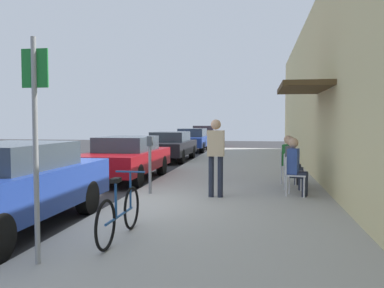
{
  "coord_description": "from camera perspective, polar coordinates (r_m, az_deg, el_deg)",
  "views": [
    {
      "loc": [
        2.92,
        -7.56,
        1.76
      ],
      "look_at": [
        0.4,
        7.31,
        0.93
      ],
      "focal_mm": 37.28,
      "sensor_mm": 36.0,
      "label": 1
    }
  ],
  "objects": [
    {
      "name": "street_sign",
      "position": [
        4.88,
        -21.49,
        1.53
      ],
      "size": [
        0.32,
        0.06,
        2.6
      ],
      "color": "gray",
      "rests_on": "sidewalk_slab"
    },
    {
      "name": "parked_car_4",
      "position": [
        29.65,
        1.81,
        1.22
      ],
      "size": [
        1.8,
        4.4,
        1.5
      ],
      "color": "maroon",
      "rests_on": "ground_plane"
    },
    {
      "name": "sidewalk_slab",
      "position": [
        9.73,
        5.57,
        -6.93
      ],
      "size": [
        4.5,
        32.0,
        0.12
      ],
      "primitive_type": "cube",
      "color": "#9E9B93",
      "rests_on": "ground_plane"
    },
    {
      "name": "parked_car_0",
      "position": [
        7.1,
        -25.13,
        -5.39
      ],
      "size": [
        1.8,
        4.4,
        1.42
      ],
      "color": "navy",
      "rests_on": "ground_plane"
    },
    {
      "name": "parked_car_2",
      "position": [
        18.21,
        -3.16,
        -0.22
      ],
      "size": [
        1.8,
        4.4,
        1.32
      ],
      "color": "black",
      "rests_on": "ground_plane"
    },
    {
      "name": "building_facade",
      "position": [
        9.76,
        19.97,
        8.3
      ],
      "size": [
        1.4,
        32.0,
        5.34
      ],
      "color": "beige",
      "rests_on": "ground_plane"
    },
    {
      "name": "cafe_chair_1",
      "position": [
        10.05,
        13.85,
        -3.44
      ],
      "size": [
        0.5,
        0.5,
        0.87
      ],
      "color": "silver",
      "rests_on": "sidewalk_slab"
    },
    {
      "name": "cafe_chair_0",
      "position": [
        9.2,
        14.25,
        -4.05
      ],
      "size": [
        0.53,
        0.53,
        0.87
      ],
      "color": "silver",
      "rests_on": "sidewalk_slab"
    },
    {
      "name": "seated_patron_0",
      "position": [
        9.17,
        14.64,
        -2.87
      ],
      "size": [
        0.49,
        0.44,
        1.29
      ],
      "color": "#232838",
      "rests_on": "sidewalk_slab"
    },
    {
      "name": "cafe_chair_2",
      "position": [
        10.92,
        13.53,
        -2.92
      ],
      "size": [
        0.56,
        0.56,
        0.87
      ],
      "color": "silver",
      "rests_on": "sidewalk_slab"
    },
    {
      "name": "parking_meter",
      "position": [
        9.18,
        -6.04,
        -2.33
      ],
      "size": [
        0.12,
        0.1,
        1.32
      ],
      "color": "slate",
      "rests_on": "sidewalk_slab"
    },
    {
      "name": "seated_patron_1",
      "position": [
        10.03,
        14.21,
        -2.36
      ],
      "size": [
        0.46,
        0.4,
        1.29
      ],
      "color": "#232838",
      "rests_on": "sidewalk_slab"
    },
    {
      "name": "pedestrian_standing",
      "position": [
        8.69,
        3.43,
        -1.09
      ],
      "size": [
        0.36,
        0.22,
        1.7
      ],
      "color": "#232838",
      "rests_on": "sidewalk_slab"
    },
    {
      "name": "seated_patron_2",
      "position": [
        10.89,
        13.85,
        -1.93
      ],
      "size": [
        0.51,
        0.47,
        1.29
      ],
      "color": "#232838",
      "rests_on": "sidewalk_slab"
    },
    {
      "name": "parked_car_3",
      "position": [
        24.21,
        0.04,
        0.65
      ],
      "size": [
        1.8,
        4.4,
        1.38
      ],
      "color": "navy",
      "rests_on": "ground_plane"
    },
    {
      "name": "ground_plane",
      "position": [
        8.29,
        -11.38,
        -9.17
      ],
      "size": [
        60.0,
        60.0,
        0.0
      ],
      "primitive_type": "plane",
      "color": "#2D2D30"
    },
    {
      "name": "bicycle_0",
      "position": [
        5.76,
        -10.28,
        -9.75
      ],
      "size": [
        0.46,
        1.71,
        0.9
      ],
      "color": "black",
      "rests_on": "sidewalk_slab"
    },
    {
      "name": "parked_car_1",
      "position": [
        12.33,
        -9.45,
        -1.86
      ],
      "size": [
        1.8,
        4.4,
        1.32
      ],
      "color": "maroon",
      "rests_on": "ground_plane"
    }
  ]
}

